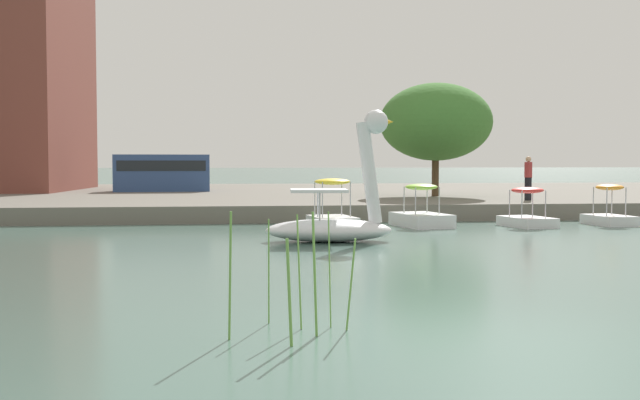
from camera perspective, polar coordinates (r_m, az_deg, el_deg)
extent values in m
plane|color=#47665B|center=(9.46, 9.10, -9.95)|extent=(517.90, 517.90, 0.00)
cube|color=#6B665B|center=(39.58, -3.56, 0.23)|extent=(142.70, 26.48, 0.59)
ellipsoid|color=white|center=(20.31, 0.65, -2.23)|extent=(3.40, 1.80, 0.59)
cylinder|color=white|center=(20.32, 3.61, 2.00)|extent=(0.72, 0.41, 2.66)
sphere|color=white|center=(20.36, 4.11, 5.71)|extent=(0.68, 0.68, 0.63)
cone|color=yellow|center=(20.39, 4.82, 5.70)|extent=(0.42, 0.38, 0.35)
cube|color=white|center=(20.23, -0.09, 0.69)|extent=(1.57, 1.46, 0.08)
cylinder|color=silver|center=(19.65, -0.02, -0.45)|extent=(0.04, 0.04, 0.74)
cylinder|color=silver|center=(20.85, -0.16, -0.26)|extent=(0.04, 0.04, 0.74)
cube|color=white|center=(24.33, 0.90, -1.65)|extent=(1.47, 2.09, 0.38)
ellipsoid|color=yellow|center=(24.26, 0.91, 1.36)|extent=(1.25, 1.30, 0.20)
cylinder|color=#B7B7BF|center=(24.61, -0.39, 0.11)|extent=(0.04, 0.04, 1.09)
cylinder|color=#B7B7BF|center=(24.85, 1.60, 0.14)|extent=(0.04, 0.04, 1.09)
cylinder|color=#B7B7BF|center=(23.72, 0.18, 0.01)|extent=(0.04, 0.04, 1.09)
cylinder|color=#B7B7BF|center=(23.97, 2.23, 0.04)|extent=(0.04, 0.04, 1.09)
cube|color=white|center=(25.25, 7.41, -1.46)|extent=(1.73, 2.44, 0.42)
ellipsoid|color=#8CCC38|center=(25.19, 7.43, 0.96)|extent=(1.22, 1.26, 0.20)
cylinder|color=#B7B7BF|center=(25.43, 6.16, 0.02)|extent=(0.04, 0.04, 0.85)
cylinder|color=#B7B7BF|center=(25.78, 7.83, 0.05)|extent=(0.04, 0.04, 0.85)
cylinder|color=#B7B7BF|center=(24.64, 6.99, -0.07)|extent=(0.04, 0.04, 0.85)
cylinder|color=#B7B7BF|center=(25.01, 8.70, -0.04)|extent=(0.04, 0.04, 0.85)
cube|color=white|center=(25.85, 14.89, -1.55)|extent=(1.48, 2.04, 0.31)
ellipsoid|color=red|center=(25.79, 14.92, 0.70)|extent=(1.22, 1.08, 0.20)
cylinder|color=#B7B7BF|center=(25.89, 13.67, -0.23)|extent=(0.04, 0.04, 0.86)
cylinder|color=#B7B7BF|center=(26.35, 15.27, -0.20)|extent=(0.04, 0.04, 0.86)
cylinder|color=#B7B7BF|center=(25.28, 14.53, -0.31)|extent=(0.04, 0.04, 0.86)
cylinder|color=#B7B7BF|center=(25.75, 16.15, -0.28)|extent=(0.04, 0.04, 0.86)
cube|color=white|center=(27.34, 20.35, -1.39)|extent=(1.27, 1.85, 0.32)
ellipsoid|color=orange|center=(27.28, 20.39, 0.88)|extent=(0.97, 1.03, 0.20)
cylinder|color=#B7B7BF|center=(27.42, 19.34, -0.05)|extent=(0.04, 0.04, 0.92)
cylinder|color=#B7B7BF|center=(27.81, 20.54, -0.04)|extent=(0.04, 0.04, 0.92)
cylinder|color=#B7B7BF|center=(26.79, 20.21, -0.13)|extent=(0.04, 0.04, 0.92)
cylinder|color=#B7B7BF|center=(27.19, 21.43, -0.11)|extent=(0.04, 0.04, 0.92)
cylinder|color=#4C3823|center=(34.01, 8.43, 2.62)|extent=(0.30, 0.30, 2.79)
ellipsoid|color=#427A33|center=(34.06, 8.45, 5.66)|extent=(6.66, 6.61, 3.33)
cube|color=black|center=(31.07, 14.95, 0.79)|extent=(0.24, 0.25, 0.88)
cube|color=#A53333|center=(31.05, 14.97, 2.15)|extent=(0.27, 0.28, 0.60)
sphere|color=tan|center=(31.05, 14.98, 2.90)|extent=(0.22, 0.22, 0.22)
cube|color=navy|center=(40.07, -11.46, 1.95)|extent=(4.76, 2.07, 1.84)
cube|color=black|center=(40.07, -11.46, 2.48)|extent=(4.38, 2.10, 0.52)
cylinder|color=#669942|center=(10.00, -3.76, -5.25)|extent=(0.03, 0.17, 1.36)
cylinder|color=#669942|center=(9.27, -0.39, -5.46)|extent=(0.08, 0.11, 1.50)
cylinder|color=#669942|center=(9.15, -6.58, -5.54)|extent=(0.05, 0.11, 1.51)
cylinder|color=#669942|center=(9.79, 0.70, -5.12)|extent=(0.06, 0.06, 1.46)
cylinder|color=#669942|center=(9.76, -1.53, -5.25)|extent=(0.06, 0.16, 1.42)
cylinder|color=#669942|center=(9.62, 2.27, -6.20)|extent=(0.11, 0.14, 1.15)
cylinder|color=#669942|center=(8.84, -2.26, -6.76)|extent=(0.08, 0.06, 1.22)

